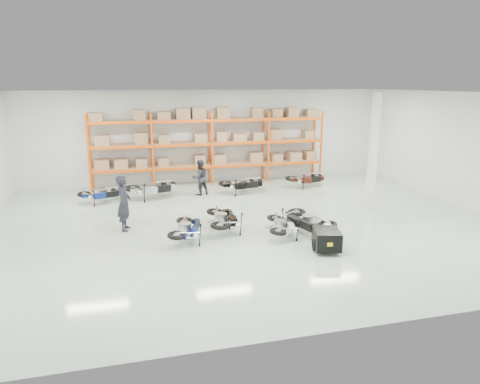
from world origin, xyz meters
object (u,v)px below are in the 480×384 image
object	(u,v)px
moto_back_c	(242,181)
person_back	(200,177)
trailer	(327,239)
moto_black_far_left	(224,215)
moto_back_b	(153,185)
moto_back_d	(307,176)
moto_blue_centre	(187,225)
moto_back_a	(102,191)
moto_silver_left	(283,222)
person_left	(124,203)
moto_touring_right	(306,217)

from	to	relation	value
moto_back_c	person_back	xyz separation A→B (m)	(-1.89, 0.17, 0.24)
trailer	moto_black_far_left	bearing A→B (deg)	149.74
moto_black_far_left	moto_back_b	world-z (taller)	moto_back_b
moto_black_far_left	person_back	size ratio (longest dim) A/B	1.15
moto_back_d	person_back	xyz separation A→B (m)	(-5.15, -0.21, 0.26)
trailer	moto_blue_centre	bearing A→B (deg)	167.83
moto_black_far_left	moto_back_a	world-z (taller)	moto_black_far_left
moto_back_d	person_back	bearing A→B (deg)	82.46
moto_blue_centre	moto_back_c	size ratio (longest dim) A/B	0.94
moto_silver_left	moto_back_c	size ratio (longest dim) A/B	0.89
moto_silver_left	person_left	bearing A→B (deg)	-6.65
person_left	moto_back_c	bearing A→B (deg)	-44.09
moto_touring_right	person_back	size ratio (longest dim) A/B	1.20
moto_blue_centre	person_left	bearing A→B (deg)	-21.86
person_back	trailer	bearing A→B (deg)	87.97
moto_silver_left	moto_touring_right	bearing A→B (deg)	-159.96
moto_back_c	person_left	bearing A→B (deg)	121.03
moto_touring_right	trailer	distance (m)	1.61
trailer	moto_back_d	world-z (taller)	moto_back_d
moto_back_c	moto_back_b	bearing A→B (deg)	83.10
person_left	moto_blue_centre	bearing A→B (deg)	-120.17
moto_silver_left	moto_touring_right	size ratio (longest dim) A/B	0.84
trailer	person_back	bearing A→B (deg)	122.89
moto_back_b	moto_back_c	size ratio (longest dim) A/B	1.08
moto_black_far_left	moto_back_c	size ratio (longest dim) A/B	1.01
moto_blue_centre	person_left	distance (m)	2.49
trailer	moto_back_a	distance (m)	9.78
moto_back_a	moto_back_b	xyz separation A→B (m)	(2.06, 0.18, 0.09)
moto_blue_centre	moto_back_a	size ratio (longest dim) A/B	1.03
moto_back_b	moto_back_d	world-z (taller)	moto_back_b
moto_blue_centre	moto_touring_right	world-z (taller)	moto_touring_right
moto_blue_centre	person_back	bearing A→B (deg)	-85.77
moto_silver_left	moto_back_a	size ratio (longest dim) A/B	0.97
moto_back_d	person_left	distance (m)	9.35
moto_black_far_left	moto_blue_centre	bearing A→B (deg)	30.07
person_back	moto_back_a	bearing A→B (deg)	-17.15
trailer	person_back	distance (m)	7.86
trailer	moto_back_a	xyz separation A→B (m)	(-6.70, 7.12, 0.12)
moto_silver_left	moto_back_a	world-z (taller)	moto_back_a
moto_back_a	moto_back_b	size ratio (longest dim) A/B	0.85
moto_blue_centre	trailer	bearing A→B (deg)	171.28
trailer	person_left	size ratio (longest dim) A/B	0.85
moto_silver_left	moto_back_d	world-z (taller)	moto_back_d
moto_back_d	person_left	xyz separation A→B (m)	(-8.33, -4.22, 0.42)
moto_black_far_left	trailer	xyz separation A→B (m)	(2.56, -2.46, -0.17)
trailer	person_back	size ratio (longest dim) A/B	1.02
moto_back_a	moto_back_d	size ratio (longest dim) A/B	0.96
person_back	moto_touring_right	bearing A→B (deg)	92.71
moto_touring_right	moto_back_b	distance (m)	7.36
moto_back_a	person_back	distance (m)	4.14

